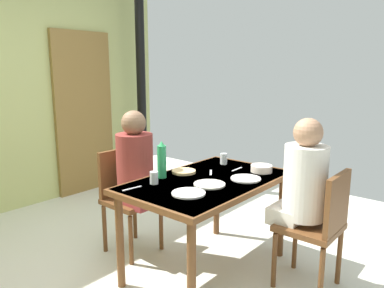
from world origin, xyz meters
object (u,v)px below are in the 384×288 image
at_px(water_bottle_green_near, 162,161).
at_px(serving_bowl_center, 261,168).
at_px(dining_table, 207,190).
at_px(chair_far_diner, 126,194).
at_px(person_near_diner, 303,180).
at_px(chair_near_diner, 320,223).
at_px(person_far_diner, 136,164).

height_order(water_bottle_green_near, serving_bowl_center, water_bottle_green_near).
distance_m(dining_table, serving_bowl_center, 0.50).
bearing_deg(chair_far_diner, serving_bowl_center, 122.09).
xyz_separation_m(chair_far_diner, person_near_diner, (0.45, -1.37, 0.28)).
bearing_deg(serving_bowl_center, person_near_diner, -109.53).
bearing_deg(person_near_diner, chair_far_diner, 108.31).
bearing_deg(dining_table, person_near_diner, -64.33).
bearing_deg(chair_far_diner, dining_table, 101.77).
xyz_separation_m(chair_far_diner, water_bottle_green_near, (-0.03, -0.46, 0.37)).
bearing_deg(water_bottle_green_near, chair_far_diner, 86.71).
height_order(person_near_diner, serving_bowl_center, person_near_diner).
xyz_separation_m(chair_near_diner, chair_far_diner, (-0.45, 1.51, 0.00)).
distance_m(chair_far_diner, person_far_diner, 0.31).
relative_size(water_bottle_green_near, serving_bowl_center, 1.66).
height_order(person_far_diner, water_bottle_green_near, person_far_diner).
height_order(person_far_diner, serving_bowl_center, person_far_diner).
relative_size(chair_near_diner, person_near_diner, 1.13).
height_order(dining_table, water_bottle_green_near, water_bottle_green_near).
distance_m(chair_far_diner, person_near_diner, 1.47).
height_order(chair_far_diner, person_near_diner, person_near_diner).
bearing_deg(person_near_diner, person_far_diner, 110.18).
bearing_deg(person_far_diner, serving_bowl_center, 126.18).
height_order(chair_far_diner, serving_bowl_center, chair_far_diner).
xyz_separation_m(chair_near_diner, water_bottle_green_near, (-0.48, 1.05, 0.37)).
bearing_deg(water_bottle_green_near, chair_near_diner, -65.36).
xyz_separation_m(person_near_diner, serving_bowl_center, (0.15, 0.41, -0.02)).
relative_size(dining_table, water_bottle_green_near, 4.58).
bearing_deg(person_near_diner, water_bottle_green_near, 117.81).
relative_size(dining_table, chair_far_diner, 1.48).
distance_m(dining_table, chair_far_diner, 0.79).
relative_size(dining_table, person_far_diner, 1.68).
relative_size(chair_far_diner, serving_bowl_center, 5.12).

